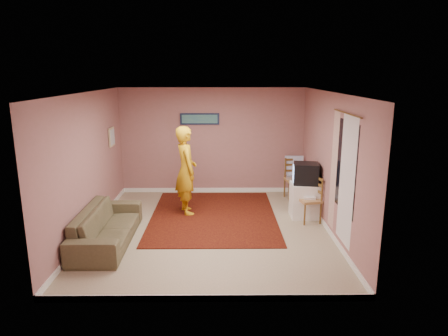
{
  "coord_description": "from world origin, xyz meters",
  "views": [
    {
      "loc": [
        0.21,
        -7.2,
        2.95
      ],
      "look_at": [
        0.27,
        0.6,
        1.07
      ],
      "focal_mm": 32.0,
      "sensor_mm": 36.0,
      "label": 1
    }
  ],
  "objects_px": {
    "tv_cabinet": "(305,200)",
    "chair_b": "(310,194)",
    "sofa": "(107,226)",
    "chair_a": "(295,175)",
    "crt_tv": "(306,173)",
    "person": "(186,170)"
  },
  "relations": [
    {
      "from": "tv_cabinet",
      "to": "sofa",
      "type": "height_order",
      "value": "tv_cabinet"
    },
    {
      "from": "crt_tv",
      "to": "chair_b",
      "type": "height_order",
      "value": "crt_tv"
    },
    {
      "from": "tv_cabinet",
      "to": "chair_b",
      "type": "bearing_deg",
      "value": -81.54
    },
    {
      "from": "chair_a",
      "to": "person",
      "type": "bearing_deg",
      "value": -167.42
    },
    {
      "from": "tv_cabinet",
      "to": "crt_tv",
      "type": "xyz_separation_m",
      "value": [
        -0.01,
        0.0,
        0.58
      ]
    },
    {
      "from": "chair_b",
      "to": "person",
      "type": "distance_m",
      "value": 2.59
    },
    {
      "from": "crt_tv",
      "to": "chair_a",
      "type": "xyz_separation_m",
      "value": [
        0.02,
        1.23,
        -0.35
      ]
    },
    {
      "from": "tv_cabinet",
      "to": "crt_tv",
      "type": "distance_m",
      "value": 0.58
    },
    {
      "from": "crt_tv",
      "to": "person",
      "type": "height_order",
      "value": "person"
    },
    {
      "from": "tv_cabinet",
      "to": "chair_b",
      "type": "height_order",
      "value": "chair_b"
    },
    {
      "from": "chair_b",
      "to": "person",
      "type": "bearing_deg",
      "value": -114.65
    },
    {
      "from": "crt_tv",
      "to": "person",
      "type": "bearing_deg",
      "value": -177.68
    },
    {
      "from": "sofa",
      "to": "chair_a",
      "type": "bearing_deg",
      "value": -57.09
    },
    {
      "from": "tv_cabinet",
      "to": "crt_tv",
      "type": "relative_size",
      "value": 1.29
    },
    {
      "from": "tv_cabinet",
      "to": "chair_a",
      "type": "relative_size",
      "value": 1.38
    },
    {
      "from": "chair_a",
      "to": "person",
      "type": "distance_m",
      "value": 2.7
    },
    {
      "from": "chair_a",
      "to": "sofa",
      "type": "relative_size",
      "value": 0.24
    },
    {
      "from": "tv_cabinet",
      "to": "person",
      "type": "xyz_separation_m",
      "value": [
        -2.47,
        0.27,
        0.58
      ]
    },
    {
      "from": "chair_b",
      "to": "sofa",
      "type": "relative_size",
      "value": 0.24
    },
    {
      "from": "crt_tv",
      "to": "chair_b",
      "type": "xyz_separation_m",
      "value": [
        0.04,
        -0.26,
        -0.37
      ]
    },
    {
      "from": "tv_cabinet",
      "to": "sofa",
      "type": "bearing_deg",
      "value": -161.27
    },
    {
      "from": "chair_a",
      "to": "person",
      "type": "xyz_separation_m",
      "value": [
        -2.49,
        -0.97,
        0.35
      ]
    }
  ]
}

